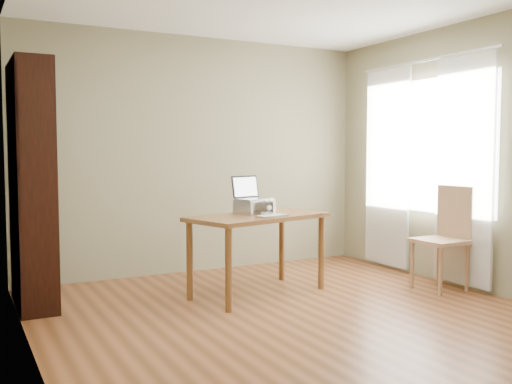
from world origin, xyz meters
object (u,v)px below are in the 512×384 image
chair (446,233)px  cat (256,207)px  desk (258,226)px  keyboard (272,216)px  bookshelf (32,185)px  laptop (251,194)px

chair → cat: bearing=153.3°
desk → cat: (0.04, 0.11, 0.17)m
desk → keyboard: keyboard is taller
keyboard → chair: 1.76m
desk → keyboard: bearing=-98.5°
bookshelf → cat: size_ratio=4.35×
desk → chair: (1.71, -0.67, -0.10)m
keyboard → chair: bearing=-25.4°
laptop → keyboard: 0.40m
desk → chair: bearing=-36.8°
chair → keyboard: bearing=163.4°
bookshelf → desk: size_ratio=1.46×
bookshelf → cat: bookshelf is taller
bookshelf → chair: size_ratio=2.09×
cat → desk: bearing=-114.3°
laptop → keyboard: laptop is taller
cat → keyboard: bearing=-97.7°
desk → laptop: 0.32m
bookshelf → chair: 3.85m
laptop → keyboard: bearing=-101.2°
desk → keyboard: size_ratio=4.65×
bookshelf → desk: 2.02m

